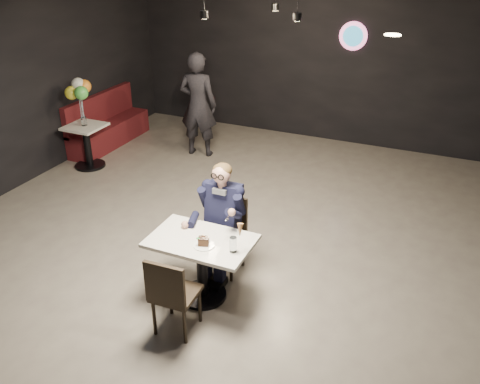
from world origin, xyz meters
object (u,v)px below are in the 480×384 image
at_px(chair_near, 176,292).
at_px(sundae_glass, 233,245).
at_px(passerby, 198,105).
at_px(chair_far, 224,237).
at_px(seated_man, 223,218).
at_px(side_table, 88,146).
at_px(main_table, 202,268).
at_px(booth_bench, 108,120).
at_px(balloon_vase, 84,121).

relative_size(chair_near, sundae_glass, 5.49).
height_order(sundae_glass, passerby, passerby).
height_order(chair_far, passerby, passerby).
xyz_separation_m(seated_man, side_table, (-3.44, 1.80, -0.35)).
bearing_deg(chair_far, main_table, -90.00).
bearing_deg(seated_man, chair_near, -90.00).
bearing_deg(main_table, sundae_glass, -9.91).
bearing_deg(booth_bench, balloon_vase, -73.30).
distance_m(seated_man, balloon_vase, 3.89).
bearing_deg(side_table, sundae_glass, -32.20).
height_order(seated_man, balloon_vase, seated_man).
bearing_deg(chair_near, passerby, 112.66).
bearing_deg(main_table, passerby, 118.38).
xyz_separation_m(chair_far, seated_man, (0.00, 0.00, 0.26)).
xyz_separation_m(chair_far, side_table, (-3.44, 1.80, -0.09)).
distance_m(main_table, booth_bench, 5.03).
relative_size(main_table, sundae_glass, 6.56).
relative_size(sundae_glass, balloon_vase, 1.16).
bearing_deg(side_table, main_table, -34.35).
distance_m(seated_man, sundae_glass, 0.75).
bearing_deg(chair_far, side_table, 152.36).
bearing_deg(balloon_vase, seated_man, -27.64).
xyz_separation_m(balloon_vase, passerby, (1.48, 1.28, 0.10)).
height_order(chair_far, balloon_vase, chair_far).
bearing_deg(side_table, balloon_vase, 0.00).
xyz_separation_m(side_table, passerby, (1.48, 1.28, 0.55)).
relative_size(main_table, chair_far, 1.20).
relative_size(sundae_glass, booth_bench, 0.09).
bearing_deg(main_table, seated_man, 90.00).
bearing_deg(sundae_glass, passerby, 122.60).
relative_size(chair_near, passerby, 0.50).
relative_size(chair_near, side_table, 1.23).
relative_size(sundae_glass, passerby, 0.09).
xyz_separation_m(chair_near, booth_bench, (-3.74, 3.91, 0.02)).
xyz_separation_m(main_table, sundae_glass, (0.41, -0.07, 0.46)).
relative_size(seated_man, booth_bench, 0.75).
bearing_deg(booth_bench, passerby, 8.99).
bearing_deg(chair_far, passerby, 122.48).
relative_size(main_table, chair_near, 1.20).
height_order(side_table, balloon_vase, balloon_vase).
height_order(chair_near, seated_man, seated_man).
distance_m(chair_near, booth_bench, 5.41).
xyz_separation_m(chair_far, passerby, (-1.96, 3.08, 0.47)).
bearing_deg(side_table, chair_near, -40.17).
bearing_deg(seated_man, side_table, 152.36).
relative_size(booth_bench, passerby, 1.04).
height_order(seated_man, sundae_glass, seated_man).
height_order(booth_bench, side_table, booth_bench).
bearing_deg(balloon_vase, chair_near, -40.17).
xyz_separation_m(chair_far, booth_bench, (-3.74, 2.80, 0.02)).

